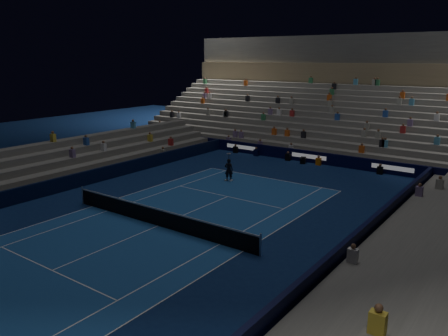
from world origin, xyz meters
TOP-DOWN VIEW (x-y plane):
  - ground at (0.00, 0.00)m, footprint 90.00×90.00m
  - court_surface at (0.00, 0.00)m, footprint 10.97×23.77m
  - sponsor_barrier_far at (0.00, 18.50)m, footprint 44.00×0.25m
  - sponsor_barrier_east at (9.70, 0.00)m, footprint 0.25×37.00m
  - sponsor_barrier_west at (-9.70, 0.00)m, footprint 0.25×37.00m
  - grandstand_main at (0.00, 27.90)m, footprint 44.00×15.20m
  - grandstand_east at (13.17, 0.00)m, footprint 5.00×37.00m
  - grandstand_west at (-13.17, 0.00)m, footprint 5.00×37.00m
  - tennis_net at (0.00, 0.00)m, footprint 12.90×0.10m
  - tennis_player at (-2.15, 9.55)m, footprint 0.72×0.62m
  - broadcast_camera at (-0.25, 17.76)m, footprint 0.53×0.92m

SIDE VIEW (x-z plane):
  - ground at x=0.00m, z-range 0.00..0.00m
  - court_surface at x=0.00m, z-range 0.00..0.01m
  - broadcast_camera at x=-0.25m, z-range 0.01..0.57m
  - sponsor_barrier_far at x=0.00m, z-range 0.00..1.00m
  - sponsor_barrier_east at x=9.70m, z-range 0.00..1.00m
  - sponsor_barrier_west at x=-9.70m, z-range 0.00..1.00m
  - tennis_net at x=0.00m, z-range -0.05..1.05m
  - tennis_player at x=-2.15m, z-range 0.00..1.67m
  - grandstand_east at x=13.17m, z-range -0.33..2.17m
  - grandstand_west at x=-13.17m, z-range -0.33..2.17m
  - grandstand_main at x=0.00m, z-range -2.22..8.98m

